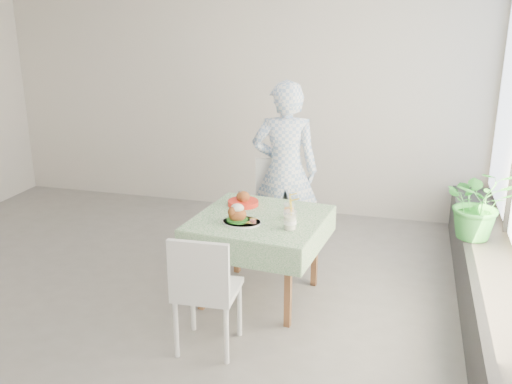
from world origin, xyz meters
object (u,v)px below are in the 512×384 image
(chair_near, at_px, (208,313))
(juice_cup_orange, at_px, (289,212))
(cafe_table, at_px, (260,248))
(main_dish, at_px, (239,217))
(diner, at_px, (285,171))
(chair_far, at_px, (280,229))
(potted_plant, at_px, (479,203))

(chair_near, distance_m, juice_cup_orange, 1.09)
(cafe_table, distance_m, chair_near, 0.89)
(chair_near, relative_size, main_dish, 2.85)
(diner, xyz_separation_m, main_dish, (-0.13, -1.11, -0.09))
(diner, distance_m, main_dish, 1.13)
(chair_far, height_order, potted_plant, potted_plant)
(juice_cup_orange, bearing_deg, chair_near, -115.15)
(cafe_table, bearing_deg, main_dish, -123.65)
(chair_near, distance_m, main_dish, 0.85)
(cafe_table, bearing_deg, potted_plant, 19.42)
(diner, distance_m, potted_plant, 1.80)
(juice_cup_orange, relative_size, potted_plant, 0.42)
(chair_far, bearing_deg, main_dish, -95.62)
(cafe_table, height_order, chair_far, chair_far)
(cafe_table, xyz_separation_m, diner, (0.00, 0.93, 0.43))
(cafe_table, xyz_separation_m, potted_plant, (1.78, 0.63, 0.36))
(chair_near, bearing_deg, main_dish, 86.54)
(cafe_table, relative_size, chair_far, 1.15)
(chair_far, distance_m, juice_cup_orange, 1.01)
(chair_near, xyz_separation_m, diner, (0.17, 1.79, 0.61))
(diner, bearing_deg, chair_far, 60.56)
(main_dish, bearing_deg, potted_plant, 23.16)
(chair_far, relative_size, juice_cup_orange, 3.70)
(chair_far, xyz_separation_m, diner, (0.02, 0.08, 0.58))
(juice_cup_orange, bearing_deg, cafe_table, -177.30)
(main_dish, height_order, potted_plant, potted_plant)
(cafe_table, distance_m, chair_far, 0.87)
(chair_far, bearing_deg, juice_cup_orange, -72.42)
(main_dish, height_order, juice_cup_orange, juice_cup_orange)
(chair_far, bearing_deg, diner, 71.77)
(cafe_table, bearing_deg, chair_far, 91.48)
(potted_plant, bearing_deg, cafe_table, -160.58)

